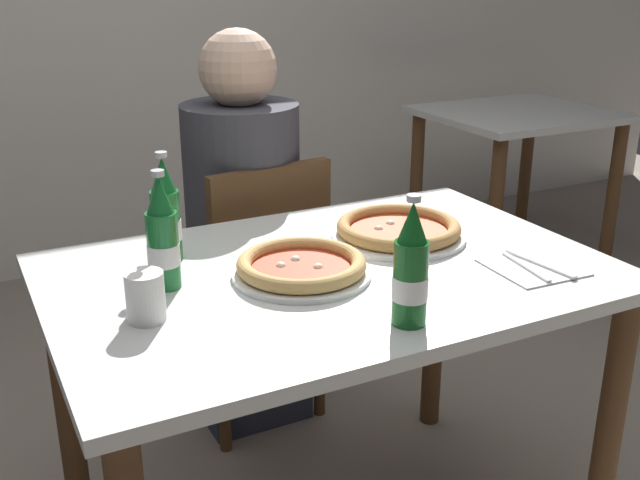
% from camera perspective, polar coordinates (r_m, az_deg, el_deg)
% --- Properties ---
extents(dining_table_main, '(1.20, 0.80, 0.75)m').
position_cam_1_polar(dining_table_main, '(1.68, 0.78, -5.78)').
color(dining_table_main, silver).
rests_on(dining_table_main, ground_plane).
extents(chair_behind_table, '(0.45, 0.45, 0.85)m').
position_cam_1_polar(chair_behind_table, '(2.28, -5.01, -2.91)').
color(chair_behind_table, brown).
rests_on(chair_behind_table, ground_plane).
extents(diner_seated, '(0.34, 0.34, 1.21)m').
position_cam_1_polar(diner_seated, '(2.28, -5.77, -0.15)').
color(diner_seated, '#2D3342').
rests_on(diner_seated, ground_plane).
extents(dining_table_background, '(0.80, 0.70, 0.75)m').
position_cam_1_polar(dining_table_background, '(3.58, 14.63, 6.98)').
color(dining_table_background, silver).
rests_on(dining_table_background, ground_plane).
extents(pizza_margherita_near, '(0.30, 0.30, 0.04)m').
position_cam_1_polar(pizza_margherita_near, '(1.59, -1.42, -2.05)').
color(pizza_margherita_near, white).
rests_on(pizza_margherita_near, dining_table_main).
extents(pizza_marinara_far, '(0.33, 0.33, 0.04)m').
position_cam_1_polar(pizza_marinara_far, '(1.82, 5.96, 0.77)').
color(pizza_marinara_far, white).
rests_on(pizza_marinara_far, dining_table_main).
extents(beer_bottle_left, '(0.07, 0.07, 0.25)m').
position_cam_1_polar(beer_bottle_left, '(1.54, -11.83, 0.05)').
color(beer_bottle_left, '#196B2D').
rests_on(beer_bottle_left, dining_table_main).
extents(beer_bottle_center, '(0.07, 0.07, 0.25)m').
position_cam_1_polar(beer_bottle_center, '(1.68, -11.62, 1.82)').
color(beer_bottle_center, '#196B2D').
rests_on(beer_bottle_center, dining_table_main).
extents(beer_bottle_right, '(0.07, 0.07, 0.25)m').
position_cam_1_polar(beer_bottle_right, '(1.36, 6.88, -2.35)').
color(beer_bottle_right, '#14591E').
rests_on(beer_bottle_right, dining_table_main).
extents(napkin_with_cutlery, '(0.19, 0.19, 0.01)m').
position_cam_1_polar(napkin_with_cutlery, '(1.70, 15.83, -1.96)').
color(napkin_with_cutlery, white).
rests_on(napkin_with_cutlery, dining_table_main).
extents(paper_cup, '(0.07, 0.07, 0.09)m').
position_cam_1_polar(paper_cup, '(1.42, -13.09, -4.21)').
color(paper_cup, white).
rests_on(paper_cup, dining_table_main).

